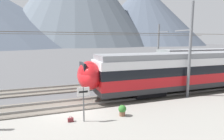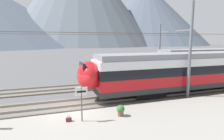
{
  "view_description": "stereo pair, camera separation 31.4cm",
  "coord_description": "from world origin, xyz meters",
  "px_view_note": "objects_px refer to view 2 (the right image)",
  "views": [
    {
      "loc": [
        -1.86,
        -13.17,
        5.01
      ],
      "look_at": [
        4.07,
        3.14,
        2.33
      ],
      "focal_mm": 31.21,
      "sensor_mm": 36.0,
      "label": 1
    },
    {
      "loc": [
        -1.56,
        -13.27,
        5.01
      ],
      "look_at": [
        4.07,
        3.14,
        2.33
      ],
      "focal_mm": 31.21,
      "sensor_mm": 36.0,
      "label": 2
    }
  ],
  "objects_px": {
    "train_near_platform": "(207,69)",
    "handbag_near_sign": "(69,119)",
    "catenary_mast_far_side": "(160,50)",
    "potted_plant_platform_edge": "(121,110)",
    "catenary_mast_mid": "(189,50)",
    "platform_sign": "(81,96)"
  },
  "relations": [
    {
      "from": "train_near_platform",
      "to": "catenary_mast_mid",
      "type": "relative_size",
      "value": 0.57
    },
    {
      "from": "platform_sign",
      "to": "potted_plant_platform_edge",
      "type": "distance_m",
      "value": 2.67
    },
    {
      "from": "train_near_platform",
      "to": "handbag_near_sign",
      "type": "xyz_separation_m",
      "value": [
        -13.73,
        -3.79,
        -1.78
      ]
    },
    {
      "from": "train_near_platform",
      "to": "catenary_mast_mid",
      "type": "xyz_separation_m",
      "value": [
        -3.65,
        -1.69,
        1.96
      ]
    },
    {
      "from": "catenary_mast_far_side",
      "to": "potted_plant_platform_edge",
      "type": "distance_m",
      "value": 14.92
    },
    {
      "from": "handbag_near_sign",
      "to": "catenary_mast_mid",
      "type": "bearing_deg",
      "value": 11.78
    },
    {
      "from": "platform_sign",
      "to": "handbag_near_sign",
      "type": "height_order",
      "value": "platform_sign"
    },
    {
      "from": "train_near_platform",
      "to": "catenary_mast_far_side",
      "type": "relative_size",
      "value": 0.57
    },
    {
      "from": "catenary_mast_far_side",
      "to": "handbag_near_sign",
      "type": "xyz_separation_m",
      "value": [
        -12.88,
        -10.72,
        -3.31
      ]
    },
    {
      "from": "catenary_mast_mid",
      "to": "platform_sign",
      "type": "xyz_separation_m",
      "value": [
        -9.34,
        -2.31,
        -2.37
      ]
    },
    {
      "from": "catenary_mast_mid",
      "to": "handbag_near_sign",
      "type": "xyz_separation_m",
      "value": [
        -10.08,
        -2.1,
        -3.74
      ]
    },
    {
      "from": "catenary_mast_far_side",
      "to": "potted_plant_platform_edge",
      "type": "relative_size",
      "value": 63.15
    },
    {
      "from": "train_near_platform",
      "to": "platform_sign",
      "type": "distance_m",
      "value": 13.6
    },
    {
      "from": "train_near_platform",
      "to": "platform_sign",
      "type": "bearing_deg",
      "value": -162.88
    },
    {
      "from": "catenary_mast_mid",
      "to": "potted_plant_platform_edge",
      "type": "height_order",
      "value": "catenary_mast_mid"
    },
    {
      "from": "catenary_mast_far_side",
      "to": "platform_sign",
      "type": "distance_m",
      "value": 16.45
    },
    {
      "from": "potted_plant_platform_edge",
      "to": "catenary_mast_far_side",
      "type": "bearing_deg",
      "value": 48.33
    },
    {
      "from": "train_near_platform",
      "to": "catenary_mast_far_side",
      "type": "distance_m",
      "value": 7.15
    },
    {
      "from": "handbag_near_sign",
      "to": "platform_sign",
      "type": "bearing_deg",
      "value": -16.01
    },
    {
      "from": "train_near_platform",
      "to": "potted_plant_platform_edge",
      "type": "relative_size",
      "value": 36.09
    },
    {
      "from": "catenary_mast_mid",
      "to": "handbag_near_sign",
      "type": "relative_size",
      "value": 123.67
    },
    {
      "from": "train_near_platform",
      "to": "catenary_mast_mid",
      "type": "height_order",
      "value": "catenary_mast_mid"
    }
  ]
}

